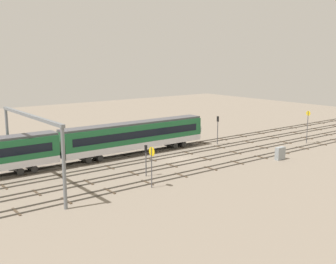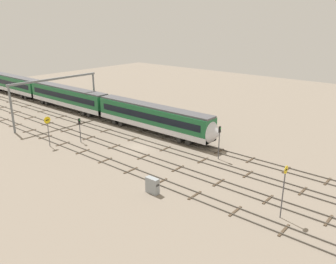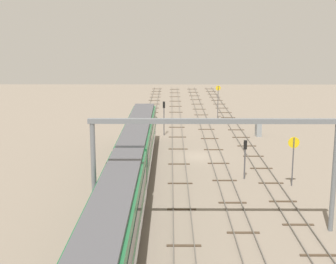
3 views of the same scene
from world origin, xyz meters
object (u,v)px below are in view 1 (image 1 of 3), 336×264
at_px(overhead_gantry, 31,133).
at_px(relay_cabinet, 280,153).
at_px(signal_light_trackside_approach, 218,126).
at_px(speed_sign_mid_trackside, 152,160).
at_px(speed_sign_near_foreground, 308,123).
at_px(signal_light_trackside_departure, 146,156).

bearing_deg(overhead_gantry, relay_cabinet, -15.57).
xyz_separation_m(overhead_gantry, signal_light_trackside_approach, (33.23, 4.09, -3.21)).
bearing_deg(signal_light_trackside_approach, overhead_gantry, -172.98).
bearing_deg(speed_sign_mid_trackside, relay_cabinet, -1.86).
xyz_separation_m(overhead_gantry, speed_sign_mid_trackside, (10.58, -8.44, -3.13)).
bearing_deg(speed_sign_mid_trackside, speed_sign_near_foreground, 6.04).
relative_size(overhead_gantry, signal_light_trackside_approach, 3.75).
distance_m(signal_light_trackside_approach, relay_cabinet, 13.44).
relative_size(overhead_gantry, relay_cabinet, 9.72).
height_order(overhead_gantry, speed_sign_near_foreground, overhead_gantry).
distance_m(overhead_gantry, signal_light_trackside_approach, 33.63).
distance_m(overhead_gantry, relay_cabinet, 34.54).
height_order(speed_sign_near_foreground, speed_sign_mid_trackside, speed_sign_near_foreground).
relative_size(speed_sign_near_foreground, signal_light_trackside_departure, 1.42).
bearing_deg(overhead_gantry, signal_light_trackside_approach, 7.02).
height_order(speed_sign_near_foreground, signal_light_trackside_approach, speed_sign_near_foreground).
height_order(speed_sign_mid_trackside, signal_light_trackside_approach, signal_light_trackside_approach).
bearing_deg(speed_sign_near_foreground, speed_sign_mid_trackside, -173.96).
bearing_deg(relay_cabinet, overhead_gantry, 164.43).
distance_m(overhead_gantry, speed_sign_near_foreground, 46.32).
bearing_deg(speed_sign_mid_trackside, signal_light_trackside_approach, 28.95).
distance_m(speed_sign_near_foreground, relay_cabinet, 14.11).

